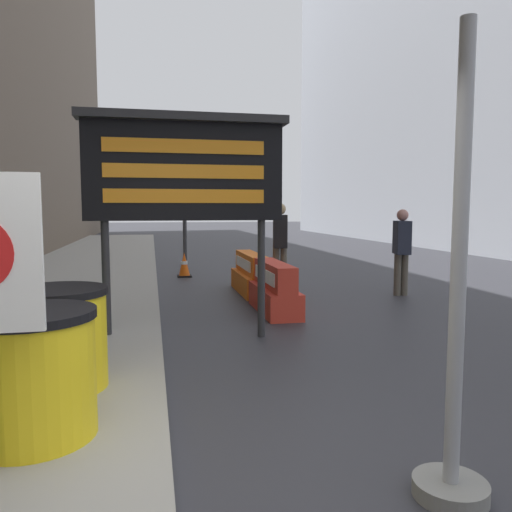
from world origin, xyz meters
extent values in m
plane|color=#2D2D33|center=(0.00, 0.00, 0.00)|extent=(120.00, 120.00, 0.00)
cylinder|color=yellow|center=(-0.91, 0.72, 0.55)|extent=(0.83, 0.83, 0.83)
cylinder|color=black|center=(-0.91, 0.72, 0.99)|extent=(0.87, 0.87, 0.06)
cylinder|color=yellow|center=(-0.92, 1.69, 0.55)|extent=(0.83, 0.83, 0.83)
cylinder|color=black|center=(-0.92, 1.69, 0.99)|extent=(0.87, 0.87, 0.06)
cylinder|color=#28282B|center=(-0.66, 3.54, 0.78)|extent=(0.10, 0.10, 1.56)
cylinder|color=#28282B|center=(1.31, 3.54, 0.78)|extent=(0.10, 0.10, 1.56)
cube|color=black|center=(0.33, 3.54, 2.16)|extent=(2.47, 0.24, 1.21)
cube|color=#28282B|center=(0.33, 3.47, 2.82)|extent=(2.59, 0.34, 0.10)
cube|color=orange|center=(0.33, 3.41, 2.47)|extent=(1.97, 0.02, 0.17)
cube|color=orange|center=(0.33, 3.41, 2.16)|extent=(1.97, 0.02, 0.17)
cube|color=orange|center=(0.33, 3.41, 1.86)|extent=(1.97, 0.02, 0.17)
cube|color=red|center=(1.87, 5.05, 0.21)|extent=(0.54, 1.69, 0.41)
cube|color=red|center=(1.87, 5.05, 0.62)|extent=(0.32, 1.69, 0.41)
cube|color=white|center=(1.70, 5.05, 0.62)|extent=(0.02, 1.35, 0.21)
cube|color=orange|center=(1.87, 7.00, 0.20)|extent=(0.54, 1.88, 0.40)
cube|color=orange|center=(1.87, 7.00, 0.60)|extent=(0.32, 1.88, 0.40)
cube|color=white|center=(1.70, 7.00, 0.60)|extent=(0.02, 1.50, 0.20)
cube|color=black|center=(2.20, 9.54, 0.02)|extent=(0.34, 0.34, 0.04)
cone|color=#EA560F|center=(2.20, 9.54, 0.33)|extent=(0.27, 0.27, 0.57)
cylinder|color=white|center=(2.20, 9.54, 0.35)|extent=(0.16, 0.16, 0.08)
cube|color=black|center=(0.69, 9.64, 0.02)|extent=(0.35, 0.35, 0.04)
cone|color=#EA560F|center=(0.69, 9.64, 0.33)|extent=(0.28, 0.28, 0.58)
cylinder|color=white|center=(0.69, 9.64, 0.36)|extent=(0.16, 0.16, 0.08)
cylinder|color=#2D2D30|center=(0.89, 12.37, 2.23)|extent=(0.12, 0.12, 4.46)
cube|color=black|center=(0.89, 12.21, 4.04)|extent=(0.28, 0.28, 0.84)
sphere|color=#360605|center=(0.89, 12.06, 4.32)|extent=(0.15, 0.15, 0.15)
sphere|color=#392C06|center=(0.89, 12.06, 4.04)|extent=(0.15, 0.15, 0.15)
sphere|color=green|center=(0.89, 12.06, 3.76)|extent=(0.15, 0.15, 0.15)
cylinder|color=#514C42|center=(2.49, 7.38, 0.44)|extent=(0.14, 0.14, 0.88)
cylinder|color=#514C42|center=(2.65, 7.38, 0.44)|extent=(0.14, 0.14, 0.88)
cube|color=black|center=(2.57, 7.38, 1.23)|extent=(0.37, 0.52, 0.69)
sphere|color=tan|center=(2.57, 7.38, 1.69)|extent=(0.24, 0.24, 0.24)
cylinder|color=#514C42|center=(4.61, 6.08, 0.41)|extent=(0.14, 0.14, 0.82)
cylinder|color=#514C42|center=(4.77, 6.08, 0.41)|extent=(0.14, 0.14, 0.82)
cube|color=#232838|center=(4.69, 6.08, 1.14)|extent=(0.36, 0.49, 0.65)
sphere|color=tan|center=(4.69, 6.08, 1.58)|extent=(0.23, 0.23, 0.23)
cylinder|color=gray|center=(1.61, -0.33, 0.05)|extent=(0.44, 0.44, 0.10)
cylinder|color=#9EA0A5|center=(1.61, -0.33, 1.42)|extent=(0.09, 0.09, 2.64)
camera|label=1|loc=(-0.10, -2.84, 1.71)|focal=35.00mm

